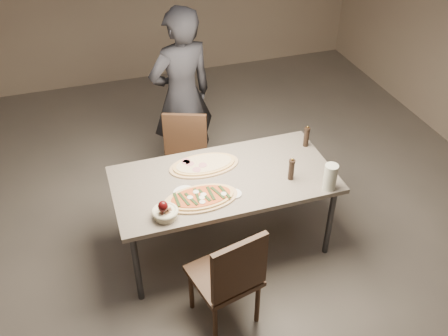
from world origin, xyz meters
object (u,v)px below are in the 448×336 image
object	(u,v)px
ham_pizza	(204,165)
carafe	(330,177)
dining_table	(224,183)
pepper_mill_left	(291,169)
zucchini_pizza	(201,198)
bread_basket	(165,213)
chair_near	(230,275)
diner	(182,97)
chair_far	(185,157)

from	to	relation	value
ham_pizza	carafe	distance (m)	1.04
dining_table	pepper_mill_left	bearing A→B (deg)	-19.25
zucchini_pizza	pepper_mill_left	distance (m)	0.76
dining_table	bread_basket	xyz separation A→B (m)	(-0.55, -0.31, 0.10)
dining_table	chair_near	world-z (taller)	chair_near
bread_basket	diner	world-z (taller)	diner
bread_basket	carafe	distance (m)	1.31
ham_pizza	pepper_mill_left	xyz separation A→B (m)	(0.62, -0.38, 0.08)
chair_near	chair_far	bearing A→B (deg)	74.85
chair_far	ham_pizza	bearing A→B (deg)	115.88
pepper_mill_left	chair_near	bearing A→B (deg)	-138.99
chair_near	bread_basket	bearing A→B (deg)	111.40
chair_far	diner	distance (m)	0.60
chair_far	zucchini_pizza	bearing A→B (deg)	104.86
zucchini_pizza	dining_table	bearing A→B (deg)	25.21
pepper_mill_left	chair_far	world-z (taller)	pepper_mill_left
dining_table	pepper_mill_left	size ratio (longest dim) A/B	8.82
pepper_mill_left	carafe	world-z (taller)	carafe
pepper_mill_left	chair_near	distance (m)	1.01
dining_table	diner	xyz separation A→B (m)	(-0.05, 1.15, 0.20)
pepper_mill_left	chair_far	size ratio (longest dim) A/B	0.23
zucchini_pizza	carafe	xyz separation A→B (m)	(1.00, -0.18, 0.09)
carafe	chair_far	distance (m)	1.46
diner	zucchini_pizza	bearing A→B (deg)	68.15
chair_far	diner	size ratio (longest dim) A/B	0.51
zucchini_pizza	bread_basket	distance (m)	0.32
zucchini_pizza	chair_near	distance (m)	0.65
carafe	chair_near	world-z (taller)	carafe
bread_basket	carafe	size ratio (longest dim) A/B	0.89
ham_pizza	pepper_mill_left	size ratio (longest dim) A/B	2.90
zucchini_pizza	chair_far	bearing A→B (deg)	70.64
zucchini_pizza	ham_pizza	size ratio (longest dim) A/B	0.98
pepper_mill_left	chair_near	world-z (taller)	pepper_mill_left
dining_table	ham_pizza	world-z (taller)	ham_pizza
carafe	diner	bearing A→B (deg)	117.59
dining_table	chair_far	distance (m)	0.75
dining_table	carafe	size ratio (longest dim) A/B	8.13
chair_far	diner	bearing A→B (deg)	-82.70
ham_pizza	pepper_mill_left	world-z (taller)	pepper_mill_left
pepper_mill_left	diner	distance (m)	1.44
dining_table	diner	world-z (taller)	diner
ham_pizza	carafe	bearing A→B (deg)	-17.27
pepper_mill_left	diner	xyz separation A→B (m)	(-0.56, 1.33, 0.05)
carafe	dining_table	bearing A→B (deg)	153.03
bread_basket	chair_far	distance (m)	1.14
zucchini_pizza	ham_pizza	world-z (taller)	zucchini_pizza
zucchini_pizza	chair_far	distance (m)	0.96
chair_near	chair_far	xyz separation A→B (m)	(0.06, 1.52, -0.02)
zucchini_pizza	carafe	size ratio (longest dim) A/B	2.63
dining_table	chair_far	size ratio (longest dim) A/B	1.99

